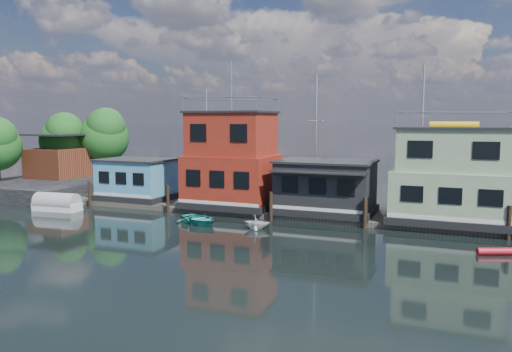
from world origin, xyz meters
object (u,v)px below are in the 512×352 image
at_px(houseboat_dark, 326,187).
at_px(red_kayak, 502,251).
at_px(dinghy_teal, 199,219).
at_px(dinghy_white, 256,222).
at_px(houseboat_red, 232,162).
at_px(tarp_runabout, 57,204).
at_px(houseboat_green, 452,177).
at_px(houseboat_blue, 137,179).

relative_size(houseboat_dark, red_kayak, 2.63).
relative_size(dinghy_teal, dinghy_white, 1.87).
relative_size(houseboat_red, red_kayak, 4.21).
relative_size(red_kayak, tarp_runabout, 0.69).
height_order(houseboat_red, red_kayak, houseboat_red).
bearing_deg(houseboat_green, red_kayak, -67.04).
xyz_separation_m(houseboat_green, red_kayak, (2.89, -6.81, -3.34)).
relative_size(houseboat_red, tarp_runabout, 2.90).
height_order(red_kayak, dinghy_white, dinghy_white).
bearing_deg(red_kayak, houseboat_blue, 144.42).
bearing_deg(red_kayak, houseboat_green, 90.43).
xyz_separation_m(houseboat_blue, dinghy_white, (14.05, -5.81, -1.71)).
xyz_separation_m(houseboat_dark, dinghy_teal, (-7.94, -5.81, -2.05)).
relative_size(houseboat_dark, tarp_runabout, 1.81).
relative_size(red_kayak, dinghy_teal, 0.80).
xyz_separation_m(dinghy_teal, tarp_runabout, (-13.56, 0.20, 0.24)).
bearing_deg(houseboat_blue, red_kayak, -13.05).
relative_size(dinghy_teal, tarp_runabout, 0.86).
bearing_deg(dinghy_teal, houseboat_red, 25.83).
bearing_deg(dinghy_white, dinghy_teal, 79.30).
distance_m(houseboat_red, dinghy_white, 8.22).
height_order(houseboat_red, houseboat_green, houseboat_red).
height_order(red_kayak, dinghy_teal, dinghy_teal).
xyz_separation_m(houseboat_blue, tarp_runabout, (-4.00, -5.63, -1.61)).
bearing_deg(houseboat_green, houseboat_blue, -180.00).
xyz_separation_m(houseboat_dark, dinghy_white, (-3.45, -5.79, -1.92)).
relative_size(houseboat_red, dinghy_white, 6.33).
distance_m(houseboat_blue, dinghy_white, 15.30).
distance_m(houseboat_green, red_kayak, 8.12).
xyz_separation_m(houseboat_red, dinghy_white, (4.55, -5.81, -3.61)).
xyz_separation_m(houseboat_green, tarp_runabout, (-30.50, -5.63, -2.95)).
distance_m(houseboat_green, dinghy_white, 14.07).
distance_m(houseboat_dark, dinghy_teal, 10.05).
height_order(houseboat_blue, dinghy_white, houseboat_blue).
height_order(houseboat_dark, houseboat_green, houseboat_green).
relative_size(houseboat_green, dinghy_white, 4.48).
bearing_deg(houseboat_blue, houseboat_green, 0.00).
bearing_deg(houseboat_green, tarp_runabout, -169.55).
relative_size(houseboat_blue, dinghy_white, 3.42).
xyz_separation_m(houseboat_green, dinghy_white, (-12.45, -5.81, -3.06)).
height_order(houseboat_blue, red_kayak, houseboat_blue).
bearing_deg(dinghy_teal, tarp_runabout, 114.42).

